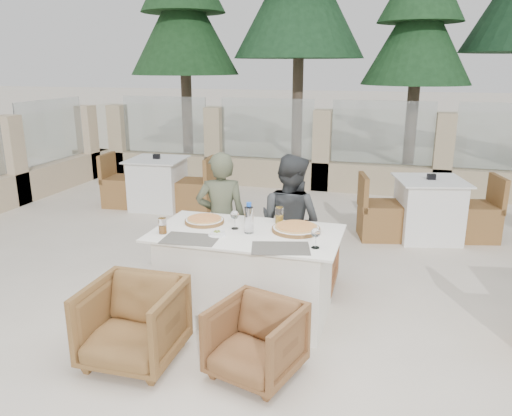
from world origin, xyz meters
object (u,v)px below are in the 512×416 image
(pizza_right, at_px, (296,228))
(armchair_far_left, at_px, (216,247))
(water_bottle, at_px, (249,218))
(wine_glass_corner, at_px, (316,237))
(bg_table_a, at_px, (158,183))
(bg_table_b, at_px, (428,209))
(beer_glass_left, at_px, (163,226))
(pizza_left, at_px, (204,220))
(diner_left, at_px, (221,220))
(armchair_near_right, at_px, (256,341))
(diner_right, at_px, (290,224))
(olive_dish, at_px, (217,233))
(dining_table, at_px, (246,274))
(beer_glass_right, at_px, (279,215))
(wine_glass_centre, at_px, (235,219))
(armchair_far_right, at_px, (304,261))
(armchair_near_left, at_px, (133,323))

(pizza_right, relative_size, armchair_far_left, 0.66)
(water_bottle, relative_size, wine_glass_corner, 1.46)
(bg_table_a, relative_size, bg_table_b, 1.00)
(beer_glass_left, height_order, bg_table_a, beer_glass_left)
(pizza_left, bearing_deg, bg_table_a, 124.25)
(water_bottle, height_order, diner_left, diner_left)
(bg_table_a, bearing_deg, armchair_far_left, -55.24)
(wine_glass_corner, distance_m, beer_glass_left, 1.30)
(pizza_left, relative_size, bg_table_a, 0.22)
(armchair_near_right, bearing_deg, beer_glass_left, 164.60)
(pizza_right, distance_m, diner_left, 0.93)
(water_bottle, xyz_separation_m, armchair_far_left, (-0.62, 0.82, -0.62))
(wine_glass_corner, height_order, diner_left, diner_left)
(pizza_left, xyz_separation_m, wine_glass_corner, (1.07, -0.36, 0.07))
(diner_left, bearing_deg, bg_table_b, -153.41)
(diner_left, relative_size, diner_right, 1.00)
(pizza_left, height_order, diner_right, diner_right)
(diner_right, bearing_deg, olive_dish, 81.10)
(dining_table, height_order, beer_glass_right, beer_glass_right)
(wine_glass_centre, distance_m, armchair_near_right, 1.17)
(wine_glass_centre, bearing_deg, beer_glass_right, 38.92)
(wine_glass_centre, distance_m, bg_table_b, 3.09)
(beer_glass_right, relative_size, armchair_near_right, 0.25)
(diner_right, bearing_deg, armchair_far_left, 9.24)
(wine_glass_centre, bearing_deg, diner_right, 56.95)
(water_bottle, bearing_deg, armchair_far_right, 62.27)
(diner_left, distance_m, bg_table_a, 3.04)
(wine_glass_corner, xyz_separation_m, armchair_near_left, (-1.22, -0.71, -0.55))
(pizza_left, height_order, water_bottle, water_bottle)
(armchair_near_left, relative_size, bg_table_b, 0.41)
(armchair_far_left, distance_m, diner_right, 0.94)
(armchair_near_right, height_order, diner_right, diner_right)
(olive_dish, bearing_deg, water_bottle, 30.84)
(bg_table_a, bearing_deg, water_bottle, -55.83)
(water_bottle, xyz_separation_m, armchair_near_right, (0.30, -0.83, -0.64))
(bg_table_a, xyz_separation_m, bg_table_b, (3.94, -0.34, 0.00))
(beer_glass_left, bearing_deg, olive_dish, 8.94)
(wine_glass_corner, height_order, armchair_near_left, wine_glass_corner)
(dining_table, xyz_separation_m, armchair_near_right, (0.33, -0.85, -0.12))
(pizza_left, xyz_separation_m, beer_glass_right, (0.65, 0.18, 0.05))
(wine_glass_centre, height_order, diner_right, diner_right)
(beer_glass_left, height_order, beer_glass_right, beer_glass_right)
(armchair_near_left, distance_m, diner_right, 1.80)
(armchair_far_left, bearing_deg, bg_table_b, -154.03)
(armchair_far_left, distance_m, bg_table_a, 2.73)
(wine_glass_centre, distance_m, armchair_far_right, 0.98)
(bg_table_b, bearing_deg, armchair_near_right, -124.27)
(armchair_far_left, relative_size, bg_table_b, 0.38)
(armchair_far_left, bearing_deg, armchair_near_left, 77.28)
(olive_dish, height_order, diner_right, diner_right)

